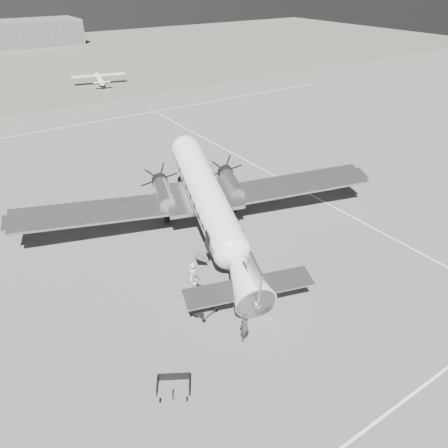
{
  "coord_description": "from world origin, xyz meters",
  "views": [
    {
      "loc": [
        -16.08,
        -20.95,
        18.93
      ],
      "look_at": [
        -0.19,
        2.69,
        2.2
      ],
      "focal_mm": 35.0,
      "sensor_mm": 36.0,
      "label": 1
    }
  ],
  "objects_px": {
    "baggage_cart_near": "(206,309)",
    "passenger": "(192,273)",
    "baggage_cart_far": "(174,388)",
    "ground_crew": "(245,327)",
    "hangar_main": "(0,35)",
    "dc3_airliner": "(210,205)",
    "light_plane_right": "(99,79)",
    "ramp_agent": "(196,281)"
  },
  "relations": [
    {
      "from": "ramp_agent",
      "to": "light_plane_right",
      "type": "bearing_deg",
      "value": -3.15
    },
    {
      "from": "hangar_main",
      "to": "dc3_airliner",
      "type": "xyz_separation_m",
      "value": [
        -5.19,
        -115.31,
        -0.39
      ]
    },
    {
      "from": "hangar_main",
      "to": "baggage_cart_near",
      "type": "relative_size",
      "value": 27.36
    },
    {
      "from": "ramp_agent",
      "to": "passenger",
      "type": "height_order",
      "value": "passenger"
    },
    {
      "from": "dc3_airliner",
      "to": "passenger",
      "type": "xyz_separation_m",
      "value": [
        -4.22,
        -4.38,
        -2.09
      ]
    },
    {
      "from": "baggage_cart_near",
      "to": "baggage_cart_far",
      "type": "height_order",
      "value": "baggage_cart_far"
    },
    {
      "from": "dc3_airliner",
      "to": "baggage_cart_far",
      "type": "xyz_separation_m",
      "value": [
        -9.7,
        -11.84,
        -2.42
      ]
    },
    {
      "from": "passenger",
      "to": "light_plane_right",
      "type": "bearing_deg",
      "value": -39.09
    },
    {
      "from": "hangar_main",
      "to": "passenger",
      "type": "relative_size",
      "value": 25.56
    },
    {
      "from": "baggage_cart_near",
      "to": "baggage_cart_far",
      "type": "relative_size",
      "value": 0.87
    },
    {
      "from": "light_plane_right",
      "to": "baggage_cart_near",
      "type": "bearing_deg",
      "value": -91.8
    },
    {
      "from": "dc3_airliner",
      "to": "baggage_cart_far",
      "type": "relative_size",
      "value": 17.34
    },
    {
      "from": "baggage_cart_near",
      "to": "dc3_airliner",
      "type": "bearing_deg",
      "value": 38.26
    },
    {
      "from": "ground_crew",
      "to": "hangar_main",
      "type": "bearing_deg",
      "value": -116.52
    },
    {
      "from": "baggage_cart_near",
      "to": "passenger",
      "type": "distance_m",
      "value": 3.44
    },
    {
      "from": "light_plane_right",
      "to": "baggage_cart_far",
      "type": "distance_m",
      "value": 71.9
    },
    {
      "from": "hangar_main",
      "to": "baggage_cart_far",
      "type": "xyz_separation_m",
      "value": [
        -14.89,
        -127.15,
        -2.8
      ]
    },
    {
      "from": "baggage_cart_far",
      "to": "ramp_agent",
      "type": "bearing_deg",
      "value": 82.38
    },
    {
      "from": "ramp_agent",
      "to": "hangar_main",
      "type": "bearing_deg",
      "value": 6.69
    },
    {
      "from": "baggage_cart_near",
      "to": "ground_crew",
      "type": "height_order",
      "value": "ground_crew"
    },
    {
      "from": "ramp_agent",
      "to": "baggage_cart_near",
      "type": "bearing_deg",
      "value": 174.79
    },
    {
      "from": "baggage_cart_near",
      "to": "ground_crew",
      "type": "bearing_deg",
      "value": -93.63
    },
    {
      "from": "baggage_cart_near",
      "to": "ground_crew",
      "type": "distance_m",
      "value": 3.21
    },
    {
      "from": "light_plane_right",
      "to": "passenger",
      "type": "xyz_separation_m",
      "value": [
        -15.72,
        -61.25,
        -0.21
      ]
    },
    {
      "from": "hangar_main",
      "to": "baggage_cart_far",
      "type": "bearing_deg",
      "value": -96.68
    },
    {
      "from": "dc3_airliner",
      "to": "baggage_cart_near",
      "type": "relative_size",
      "value": 19.93
    },
    {
      "from": "baggage_cart_near",
      "to": "hangar_main",
      "type": "bearing_deg",
      "value": 67.55
    },
    {
      "from": "dc3_airliner",
      "to": "ground_crew",
      "type": "relative_size",
      "value": 16.02
    },
    {
      "from": "light_plane_right",
      "to": "baggage_cart_near",
      "type": "xyz_separation_m",
      "value": [
        -16.69,
        -64.53,
        -0.6
      ]
    },
    {
      "from": "light_plane_right",
      "to": "ramp_agent",
      "type": "bearing_deg",
      "value": -91.72
    },
    {
      "from": "baggage_cart_far",
      "to": "ground_crew",
      "type": "distance_m",
      "value": 5.41
    },
    {
      "from": "light_plane_right",
      "to": "dc3_airliner",
      "type": "bearing_deg",
      "value": -88.73
    },
    {
      "from": "dc3_airliner",
      "to": "baggage_cart_far",
      "type": "distance_m",
      "value": 15.49
    },
    {
      "from": "light_plane_right",
      "to": "ground_crew",
      "type": "xyz_separation_m",
      "value": [
        -15.93,
        -67.61,
        -0.08
      ]
    },
    {
      "from": "dc3_airliner",
      "to": "baggage_cart_far",
      "type": "bearing_deg",
      "value": -112.86
    },
    {
      "from": "light_plane_right",
      "to": "baggage_cart_far",
      "type": "bearing_deg",
      "value": -94.45
    },
    {
      "from": "baggage_cart_near",
      "to": "baggage_cart_far",
      "type": "distance_m",
      "value": 6.15
    },
    {
      "from": "baggage_cart_near",
      "to": "passenger",
      "type": "bearing_deg",
      "value": 55.88
    },
    {
      "from": "ground_crew",
      "to": "baggage_cart_far",
      "type": "bearing_deg",
      "value": -10.41
    },
    {
      "from": "hangar_main",
      "to": "passenger",
      "type": "distance_m",
      "value": 120.09
    },
    {
      "from": "light_plane_right",
      "to": "passenger",
      "type": "height_order",
      "value": "light_plane_right"
    },
    {
      "from": "light_plane_right",
      "to": "ground_crew",
      "type": "height_order",
      "value": "light_plane_right"
    }
  ]
}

